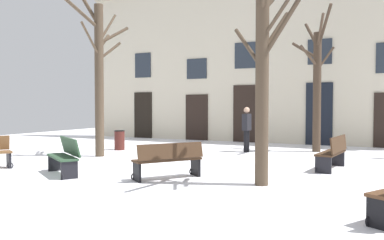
% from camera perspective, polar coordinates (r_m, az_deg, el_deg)
% --- Properties ---
extents(ground_plane, '(29.19, 29.19, 0.00)m').
position_cam_1_polar(ground_plane, '(11.19, -3.58, -6.81)').
color(ground_plane, white).
extents(building_facade, '(18.24, 0.60, 8.05)m').
position_cam_1_polar(building_facade, '(18.90, 8.79, 9.13)').
color(building_facade, beige).
rests_on(building_facade, ground).
extents(tree_near_facade, '(1.76, 2.42, 5.31)m').
position_cam_1_polar(tree_near_facade, '(15.30, 17.98, 5.30)').
color(tree_near_facade, '#423326').
rests_on(tree_near_facade, ground).
extents(tree_left_of_center, '(1.40, 2.70, 6.02)m').
position_cam_1_polar(tree_left_of_center, '(13.64, -13.65, 7.13)').
color(tree_left_of_center, '#4C3D2D').
rests_on(tree_left_of_center, ground).
extents(tree_right_of_center, '(1.77, 1.74, 4.85)m').
position_cam_1_polar(tree_right_of_center, '(8.52, 10.60, 7.04)').
color(tree_right_of_center, '#4C3D2D').
rests_on(tree_right_of_center, ground).
extents(litter_bin, '(0.43, 0.43, 0.77)m').
position_cam_1_polar(litter_bin, '(15.44, -10.69, -2.94)').
color(litter_bin, '#4C1E19').
rests_on(litter_bin, ground).
extents(bench_near_center_tree, '(1.53, 1.22, 0.94)m').
position_cam_1_polar(bench_near_center_tree, '(10.26, -18.36, -5.08)').
color(bench_near_center_tree, '#2D4C33').
rests_on(bench_near_center_tree, ground).
extents(bench_back_to_back_right, '(1.39, 1.63, 0.87)m').
position_cam_1_polar(bench_back_to_back_right, '(9.19, -3.53, -5.93)').
color(bench_back_to_back_right, '#3D2819').
rests_on(bench_back_to_back_right, ground).
extents(bench_far_corner, '(0.70, 1.69, 0.93)m').
position_cam_1_polar(bench_far_corner, '(11.15, 20.15, -4.54)').
color(bench_far_corner, '#3D2819').
rests_on(bench_far_corner, ground).
extents(person_crossing_plaza, '(0.27, 0.40, 1.69)m').
position_cam_1_polar(person_crossing_plaza, '(14.62, 8.09, -1.04)').
color(person_crossing_plaza, black).
rests_on(person_crossing_plaza, ground).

